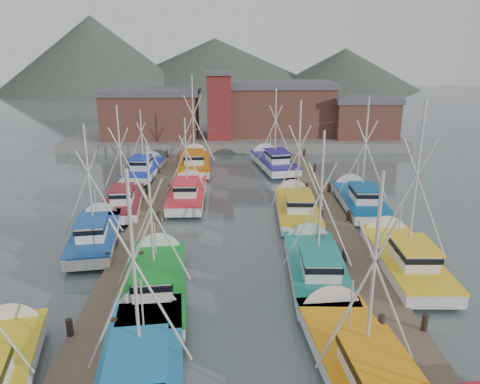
{
  "coord_description": "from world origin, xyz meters",
  "views": [
    {
      "loc": [
        -0.85,
        -27.23,
        12.79
      ],
      "look_at": [
        -0.04,
        5.21,
        2.6
      ],
      "focal_mm": 35.0,
      "sensor_mm": 36.0,
      "label": 1
    }
  ],
  "objects_px": {
    "boat_1": "(357,359)",
    "boat_12": "(195,163)",
    "boat_8": "(188,193)",
    "boat_4": "(156,280)",
    "boat_0": "(143,358)",
    "lookout_tower": "(219,105)"
  },
  "relations": [
    {
      "from": "boat_1",
      "to": "boat_8",
      "type": "distance_m",
      "value": 24.07
    },
    {
      "from": "boat_0",
      "to": "boat_4",
      "type": "distance_m",
      "value": 6.6
    },
    {
      "from": "boat_4",
      "to": "boat_8",
      "type": "relative_size",
      "value": 1.09
    },
    {
      "from": "boat_4",
      "to": "boat_12",
      "type": "relative_size",
      "value": 0.93
    },
    {
      "from": "boat_8",
      "to": "boat_12",
      "type": "distance_m",
      "value": 10.97
    },
    {
      "from": "lookout_tower",
      "to": "boat_1",
      "type": "bearing_deg",
      "value": -81.93
    },
    {
      "from": "boat_8",
      "to": "boat_4",
      "type": "bearing_deg",
      "value": -91.83
    },
    {
      "from": "lookout_tower",
      "to": "boat_0",
      "type": "relative_size",
      "value": 0.81
    },
    {
      "from": "boat_1",
      "to": "boat_12",
      "type": "bearing_deg",
      "value": 100.03
    },
    {
      "from": "lookout_tower",
      "to": "boat_12",
      "type": "bearing_deg",
      "value": -103.15
    },
    {
      "from": "boat_0",
      "to": "boat_4",
      "type": "relative_size",
      "value": 1.03
    },
    {
      "from": "boat_0",
      "to": "lookout_tower",
      "type": "bearing_deg",
      "value": 80.84
    },
    {
      "from": "boat_4",
      "to": "boat_12",
      "type": "distance_m",
      "value": 26.59
    },
    {
      "from": "lookout_tower",
      "to": "boat_4",
      "type": "xyz_separation_m",
      "value": [
        -2.82,
        -37.51,
        -4.87
      ]
    },
    {
      "from": "boat_4",
      "to": "lookout_tower",
      "type": "bearing_deg",
      "value": 80.08
    },
    {
      "from": "lookout_tower",
      "to": "boat_4",
      "type": "distance_m",
      "value": 37.93
    },
    {
      "from": "lookout_tower",
      "to": "boat_12",
      "type": "distance_m",
      "value": 12.22
    },
    {
      "from": "boat_8",
      "to": "boat_12",
      "type": "bearing_deg",
      "value": 90.75
    },
    {
      "from": "boat_1",
      "to": "boat_4",
      "type": "bearing_deg",
      "value": 138.32
    },
    {
      "from": "lookout_tower",
      "to": "boat_8",
      "type": "height_order",
      "value": "lookout_tower"
    },
    {
      "from": "boat_1",
      "to": "boat_4",
      "type": "xyz_separation_m",
      "value": [
        -9.11,
        6.84,
        -0.0
      ]
    },
    {
      "from": "boat_4",
      "to": "boat_0",
      "type": "bearing_deg",
      "value": -91.83
    }
  ]
}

